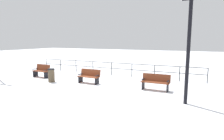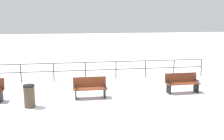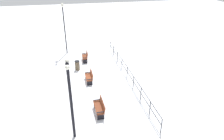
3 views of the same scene
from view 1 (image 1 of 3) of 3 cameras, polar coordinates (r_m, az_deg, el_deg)
name	(u,v)px [view 1 (image 1 of 3)]	position (r m, az deg, el deg)	size (l,w,h in m)	color
ground_plane	(90,83)	(12.87, -6.41, -3.69)	(80.00, 80.00, 0.00)	white
bench_nearest	(42,71)	(15.50, -19.70, -0.20)	(0.61, 1.39, 0.94)	brown
bench_second	(89,76)	(12.72, -6.61, -1.78)	(0.56, 1.44, 0.88)	brown
bench_third	(156,82)	(11.16, 12.48, -3.35)	(0.57, 1.56, 0.88)	brown
lamppost_middle	(189,38)	(8.90, 21.39, 8.61)	(0.23, 0.92, 4.64)	black
waterfront_railing	(111,67)	(15.46, -0.15, 0.99)	(0.05, 13.70, 0.99)	#26282D
trash_bin	(51,75)	(13.56, -17.14, -1.47)	(0.44, 0.44, 0.88)	brown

